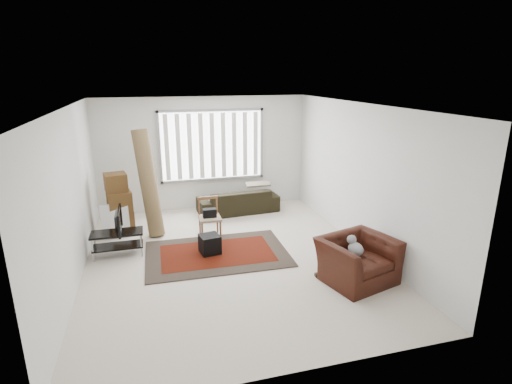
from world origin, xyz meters
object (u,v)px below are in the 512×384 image
at_px(sofa, 238,197).
at_px(armchair, 357,257).
at_px(side_chair, 210,216).
at_px(tv_stand, 117,239).
at_px(moving_boxes, 119,205).

relative_size(sofa, armchair, 1.44).
xyz_separation_m(side_chair, armchair, (1.98, -2.42, -0.04)).
xyz_separation_m(tv_stand, sofa, (2.65, 1.77, 0.04)).
distance_m(moving_boxes, armchair, 4.91).
relative_size(moving_boxes, armchair, 0.95).
xyz_separation_m(tv_stand, side_chair, (1.76, 0.44, 0.12)).
bearing_deg(side_chair, tv_stand, -165.78).
height_order(moving_boxes, side_chair, moving_boxes).
relative_size(moving_boxes, side_chair, 1.56).
bearing_deg(sofa, armchair, 101.80).
distance_m(tv_stand, moving_boxes, 1.22).
relative_size(moving_boxes, sofa, 0.66).
distance_m(sofa, armchair, 3.91).
xyz_separation_m(moving_boxes, side_chair, (1.76, -0.75, -0.14)).
bearing_deg(side_chair, armchair, -50.52).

